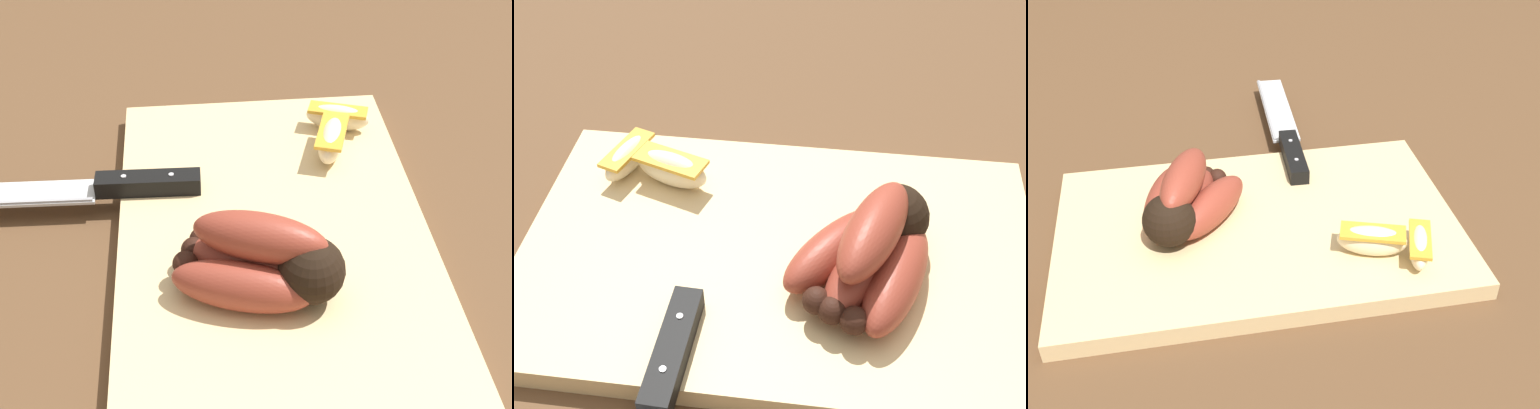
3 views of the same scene
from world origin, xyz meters
TOP-DOWN VIEW (x-y plane):
  - ground_plane at (0.00, 0.00)m, footprint 6.00×6.00m
  - cutting_board at (0.02, 0.01)m, footprint 0.43×0.28m
  - banana_bunch at (0.10, -0.01)m, footprint 0.13×0.14m
  - chefs_knife at (-0.04, -0.15)m, footprint 0.04×0.28m
  - apple_wedge_near at (-0.13, 0.10)m, footprint 0.04×0.07m
  - apple_wedge_middle at (-0.09, 0.08)m, footprint 0.08×0.05m

SIDE VIEW (x-z plane):
  - ground_plane at x=0.00m, z-range 0.00..0.00m
  - cutting_board at x=0.02m, z-range 0.00..0.02m
  - chefs_knife at x=-0.04m, z-range 0.02..0.04m
  - apple_wedge_near at x=-0.13m, z-range 0.02..0.05m
  - apple_wedge_middle at x=-0.09m, z-range 0.02..0.05m
  - banana_bunch at x=0.10m, z-range 0.01..0.09m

